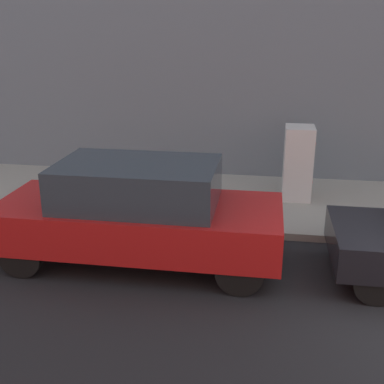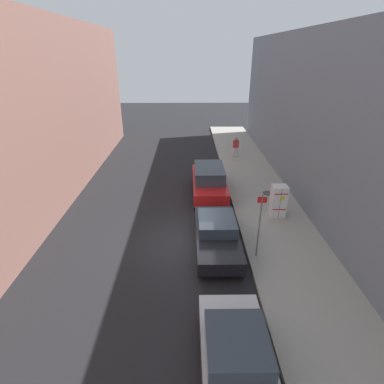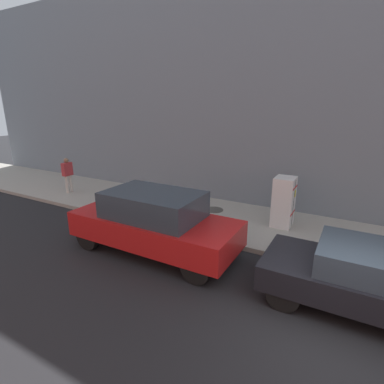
# 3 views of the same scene
# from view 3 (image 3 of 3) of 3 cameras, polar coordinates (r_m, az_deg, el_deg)

# --- Properties ---
(ground_plane) EXTENTS (80.00, 80.00, 0.00)m
(ground_plane) POSITION_cam_3_polar(r_m,az_deg,el_deg) (6.41, 26.49, -24.89)
(ground_plane) COLOR black
(sidewalk_slab) EXTENTS (3.65, 44.00, 0.15)m
(sidewalk_slab) POSITION_cam_3_polar(r_m,az_deg,el_deg) (10.12, 28.10, -8.75)
(sidewalk_slab) COLOR #9E998E
(sidewalk_slab) RESTS_ON ground
(building_facade_near) EXTENTS (1.69, 39.60, 8.93)m
(building_facade_near) POSITION_cam_3_polar(r_m,az_deg,el_deg) (11.97, 31.54, 16.20)
(building_facade_near) COLOR slate
(building_facade_near) RESTS_ON ground
(discarded_refrigerator) EXTENTS (0.75, 0.64, 1.65)m
(discarded_refrigerator) POSITION_cam_3_polar(r_m,az_deg,el_deg) (10.21, 17.04, -1.80)
(discarded_refrigerator) COLOR white
(discarded_refrigerator) RESTS_ON sidewalk_slab
(manhole_cover) EXTENTS (0.70, 0.70, 0.02)m
(manhole_cover) POSITION_cam_3_polar(r_m,az_deg,el_deg) (11.46, 4.22, -3.39)
(manhole_cover) COLOR #47443F
(manhole_cover) RESTS_ON sidewalk_slab
(pedestrian_walking_far) EXTENTS (0.45, 0.22, 1.57)m
(pedestrian_walking_far) POSITION_cam_3_polar(r_m,az_deg,el_deg) (14.61, -22.61, 3.38)
(pedestrian_walking_far) COLOR beige
(pedestrian_walking_far) RESTS_ON sidewalk_slab
(parked_suv_red) EXTENTS (1.89, 4.76, 1.77)m
(parked_suv_red) POSITION_cam_3_polar(r_m,az_deg,el_deg) (8.40, -7.22, -5.58)
(parked_suv_red) COLOR red
(parked_suv_red) RESTS_ON ground
(parked_sedan_dark) EXTENTS (1.80, 4.45, 1.39)m
(parked_sedan_dark) POSITION_cam_3_polar(r_m,az_deg,el_deg) (7.10, 31.65, -14.28)
(parked_sedan_dark) COLOR black
(parked_sedan_dark) RESTS_ON ground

